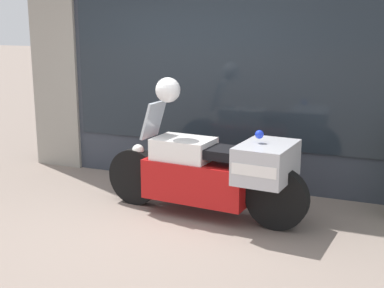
# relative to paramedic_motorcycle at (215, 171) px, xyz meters

# --- Properties ---
(ground_plane) EXTENTS (60.00, 60.00, 0.00)m
(ground_plane) POSITION_rel_paramedic_motorcycle_xyz_m (-0.71, -0.65, -0.53)
(ground_plane) COLOR gray
(shop_building) EXTENTS (5.12, 0.55, 4.15)m
(shop_building) POSITION_rel_paramedic_motorcycle_xyz_m (-1.06, 1.34, 1.56)
(shop_building) COLOR #333842
(shop_building) RESTS_ON ground
(window_display) EXTENTS (3.92, 0.30, 1.83)m
(window_display) POSITION_rel_paramedic_motorcycle_xyz_m (-0.41, 1.37, -0.08)
(window_display) COLOR slate
(window_display) RESTS_ON ground
(paramedic_motorcycle) EXTENTS (2.40, 0.78, 1.24)m
(paramedic_motorcycle) POSITION_rel_paramedic_motorcycle_xyz_m (0.00, 0.00, 0.00)
(paramedic_motorcycle) COLOR black
(paramedic_motorcycle) RESTS_ON ground
(white_helmet) EXTENTS (0.28, 0.28, 0.28)m
(white_helmet) POSITION_rel_paramedic_motorcycle_xyz_m (-0.58, 0.04, 0.85)
(white_helmet) COLOR white
(white_helmet) RESTS_ON paramedic_motorcycle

